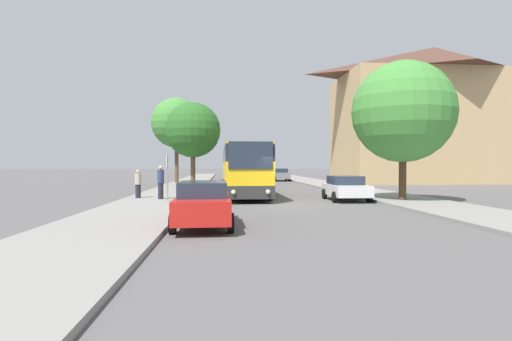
{
  "coord_description": "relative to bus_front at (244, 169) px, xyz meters",
  "views": [
    {
      "loc": [
        -3.18,
        -20.97,
        2.12
      ],
      "look_at": [
        -0.62,
        11.49,
        1.59
      ],
      "focal_mm": 28.0,
      "sensor_mm": 36.0,
      "label": 1
    }
  ],
  "objects": [
    {
      "name": "parked_car_right_near",
      "position": [
        5.73,
        -3.51,
        -1.02
      ],
      "size": [
        2.21,
        3.97,
        1.43
      ],
      "rotation": [
        0.0,
        0.0,
        3.12
      ],
      "color": "silver",
      "rests_on": "ground_plane"
    },
    {
      "name": "tree_left_near",
      "position": [
        -3.94,
        8.0,
        3.21
      ],
      "size": [
        4.67,
        4.67,
        7.19
      ],
      "color": "brown",
      "rests_on": "sidewalk_left"
    },
    {
      "name": "bus_middle",
      "position": [
        0.12,
        15.69,
        -0.07
      ],
      "size": [
        3.01,
        11.37,
        3.18
      ],
      "rotation": [
        0.0,
        0.0,
        0.02
      ],
      "color": "#2D519E",
      "rests_on": "ground_plane"
    },
    {
      "name": "bus_rear",
      "position": [
        0.06,
        30.2,
        0.09
      ],
      "size": [
        2.9,
        10.59,
        3.5
      ],
      "rotation": [
        0.0,
        0.0,
        -0.01
      ],
      "color": "gray",
      "rests_on": "ground_plane"
    },
    {
      "name": "building_right_background",
      "position": [
        22.85,
        18.27,
        6.02
      ],
      "size": [
        21.41,
        11.3,
        15.59
      ],
      "color": "tan",
      "rests_on": "ground_plane"
    },
    {
      "name": "tree_left_far",
      "position": [
        -6.29,
        16.19,
        4.64
      ],
      "size": [
        5.22,
        5.22,
        8.9
      ],
      "color": "brown",
      "rests_on": "sidewalk_left"
    },
    {
      "name": "parked_car_right_far",
      "position": [
        5.76,
        23.53,
        -0.96
      ],
      "size": [
        1.93,
        4.63,
        1.56
      ],
      "rotation": [
        0.0,
        0.0,
        3.14
      ],
      "color": "slate",
      "rests_on": "ground_plane"
    },
    {
      "name": "tree_right_near",
      "position": [
        8.5,
        -4.86,
        3.2
      ],
      "size": [
        5.55,
        5.55,
        7.61
      ],
      "color": "#47331E",
      "rests_on": "sidewalk_right"
    },
    {
      "name": "bus_stop_sign",
      "position": [
        -4.3,
        -4.67,
        -0.08
      ],
      "size": [
        0.08,
        0.45,
        2.48
      ],
      "color": "gray",
      "rests_on": "sidewalk_left"
    },
    {
      "name": "sidewalk_left",
      "position": [
        -5.09,
        -5.13,
        -1.7
      ],
      "size": [
        4.0,
        120.0,
        0.15
      ],
      "primitive_type": "cube",
      "color": "gray",
      "rests_on": "ground_plane"
    },
    {
      "name": "bus_front",
      "position": [
        0.0,
        0.0,
        0.0
      ],
      "size": [
        3.01,
        10.95,
        3.32
      ],
      "rotation": [
        0.0,
        0.0,
        0.02
      ],
      "color": "#2D2D2D",
      "rests_on": "ground_plane"
    },
    {
      "name": "ground_plane",
      "position": [
        1.91,
        -5.13,
        -1.77
      ],
      "size": [
        300.0,
        300.0,
        0.0
      ],
      "primitive_type": "plane",
      "color": "#565454",
      "rests_on": "ground"
    },
    {
      "name": "pedestrian_waiting_near",
      "position": [
        -6.28,
        -2.49,
        -0.8
      ],
      "size": [
        0.36,
        0.36,
        1.64
      ],
      "rotation": [
        0.0,
        0.0,
        6.02
      ],
      "color": "#23232D",
      "rests_on": "sidewalk_left"
    },
    {
      "name": "pedestrian_waiting_far",
      "position": [
        -4.86,
        -3.34,
        -0.67
      ],
      "size": [
        0.36,
        0.36,
        1.88
      ],
      "rotation": [
        0.0,
        0.0,
        4.22
      ],
      "color": "#23232D",
      "rests_on": "sidewalk_left"
    },
    {
      "name": "sidewalk_right",
      "position": [
        8.91,
        -5.13,
        -1.7
      ],
      "size": [
        4.0,
        120.0,
        0.15
      ],
      "primitive_type": "cube",
      "color": "gray",
      "rests_on": "ground_plane"
    },
    {
      "name": "parked_car_left_curb",
      "position": [
        -1.99,
        -12.55,
        -0.98
      ],
      "size": [
        2.03,
        4.48,
        1.53
      ],
      "rotation": [
        0.0,
        0.0,
        0.02
      ],
      "color": "red",
      "rests_on": "ground_plane"
    }
  ]
}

